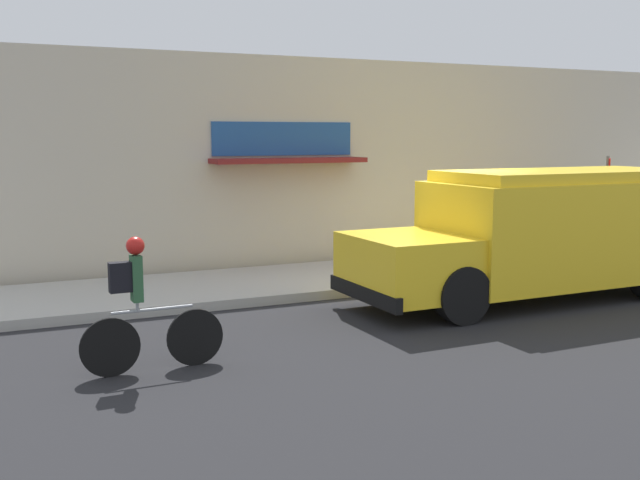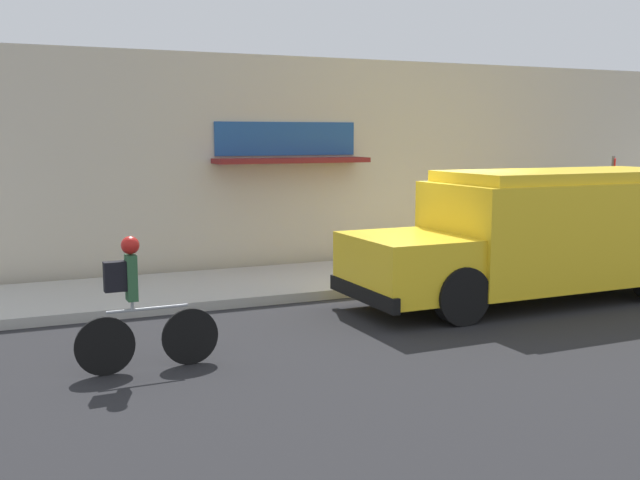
{
  "view_description": "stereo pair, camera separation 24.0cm",
  "coord_description": "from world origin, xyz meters",
  "px_view_note": "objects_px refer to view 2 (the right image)",
  "views": [
    {
      "loc": [
        -7.77,
        -11.65,
        2.86
      ],
      "look_at": [
        -2.54,
        -0.2,
        1.1
      ],
      "focal_mm": 42.0,
      "sensor_mm": 36.0,
      "label": 1
    },
    {
      "loc": [
        -7.55,
        -11.74,
        2.86
      ],
      "look_at": [
        -2.54,
        -0.2,
        1.1
      ],
      "focal_mm": 42.0,
      "sensor_mm": 36.0,
      "label": 2
    }
  ],
  "objects_px": {
    "school_bus": "(545,233)",
    "stop_sign_post": "(613,190)",
    "trash_bin": "(374,253)",
    "cyclist": "(138,307)"
  },
  "relations": [
    {
      "from": "stop_sign_post",
      "to": "trash_bin",
      "type": "distance_m",
      "value": 5.61
    },
    {
      "from": "school_bus",
      "to": "cyclist",
      "type": "distance_m",
      "value": 7.39
    },
    {
      "from": "cyclist",
      "to": "stop_sign_post",
      "type": "xyz_separation_m",
      "value": [
        10.82,
        3.38,
        0.88
      ]
    },
    {
      "from": "school_bus",
      "to": "trash_bin",
      "type": "relative_size",
      "value": 8.9
    },
    {
      "from": "school_bus",
      "to": "stop_sign_post",
      "type": "xyz_separation_m",
      "value": [
        3.56,
        2.08,
        0.5
      ]
    },
    {
      "from": "school_bus",
      "to": "stop_sign_post",
      "type": "relative_size",
      "value": 2.92
    },
    {
      "from": "school_bus",
      "to": "trash_bin",
      "type": "height_order",
      "value": "school_bus"
    },
    {
      "from": "trash_bin",
      "to": "school_bus",
      "type": "bearing_deg",
      "value": -56.42
    },
    {
      "from": "stop_sign_post",
      "to": "cyclist",
      "type": "bearing_deg",
      "value": -162.64
    },
    {
      "from": "school_bus",
      "to": "cyclist",
      "type": "height_order",
      "value": "school_bus"
    }
  ]
}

